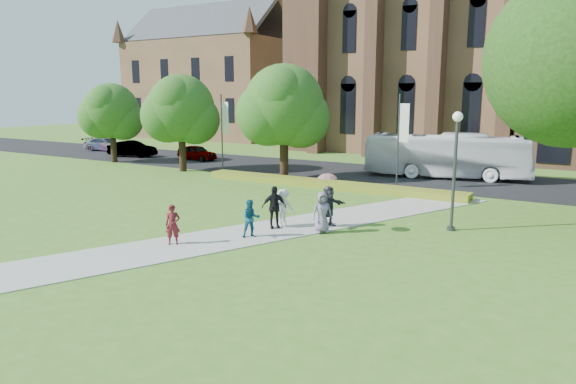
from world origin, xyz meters
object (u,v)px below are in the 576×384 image
Objects in this scene: streetlamp at (455,157)px; car_2 at (105,144)px; tour_coach at (446,155)px; car_1 at (132,149)px; car_0 at (197,152)px; pedestrian_0 at (173,225)px.

streetlamp reaches higher than car_2.
tour_coach reaches higher than car_1.
car_0 is (-26.11, 13.40, -2.60)m from streetlamp.
pedestrian_0 is (17.06, -21.41, 0.15)m from car_0.
streetlamp is at bearing -112.17° from car_0.
pedestrian_0 is at bearing -141.88° from car_2.
car_2 is at bearing 104.86° from pedestrian_0.
car_1 is 2.87× the size of pedestrian_0.
car_2 reaches higher than car_0.
streetlamp reaches higher than car_0.
tour_coach reaches higher than car_0.
car_0 is at bearing 152.83° from streetlamp.
car_0 is (-22.23, -1.29, -0.93)m from tour_coach.
car_2 is at bearing 80.69° from tour_coach.
tour_coach is 2.49× the size of car_1.
tour_coach is at bearing -105.31° from car_2.
pedestrian_0 is (24.02, -20.10, 0.06)m from car_1.
car_0 is at bearing -94.54° from car_1.
streetlamp is at bearing -125.66° from car_2.
streetlamp is 0.45× the size of tour_coach.
streetlamp reaches higher than tour_coach.
tour_coach is 22.29m from car_0.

